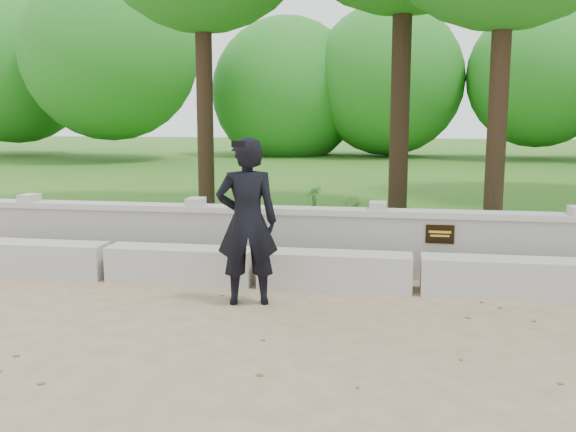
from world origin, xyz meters
TOP-DOWN VIEW (x-y plane):
  - ground at (0.00, 0.00)m, footprint 80.00×80.00m
  - lawn at (0.00, 14.00)m, footprint 40.00×22.00m
  - concrete_bench at (0.00, 1.90)m, footprint 11.90×0.45m
  - parapet_wall at (0.00, 2.60)m, footprint 12.50×0.35m
  - man_main at (-1.92, 1.09)m, footprint 0.78×0.71m
  - shrub_a at (-4.72, 3.30)m, footprint 0.32×0.34m
  - shrub_b at (-0.96, 3.89)m, footprint 0.43×0.45m
  - shrub_d at (-1.73, 5.44)m, footprint 0.46×0.46m

SIDE VIEW (x-z plane):
  - ground at x=0.00m, z-range 0.00..0.00m
  - lawn at x=0.00m, z-range 0.00..0.25m
  - concrete_bench at x=0.00m, z-range 0.00..0.45m
  - parapet_wall at x=0.00m, z-range 0.01..0.91m
  - shrub_a at x=-4.72m, z-range 0.25..0.78m
  - shrub_d at x=-1.73m, z-range 0.25..0.87m
  - shrub_b at x=-0.96m, z-range 0.25..0.89m
  - man_main at x=-1.92m, z-range 0.00..1.90m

